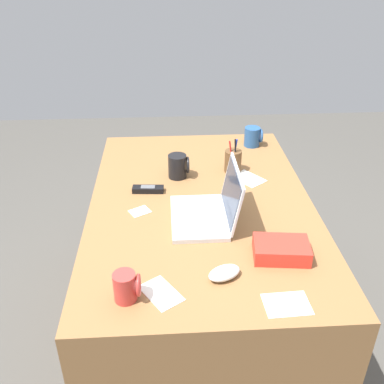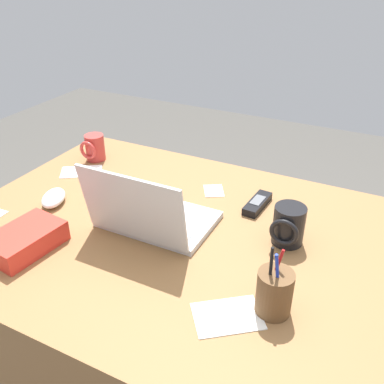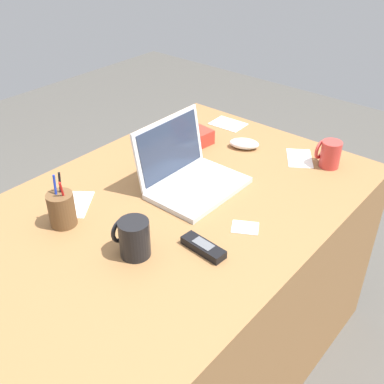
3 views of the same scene
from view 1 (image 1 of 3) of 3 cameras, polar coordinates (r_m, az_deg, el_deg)
name	(u,v)px [view 1 (image 1 of 3)]	position (r m, az deg, el deg)	size (l,w,h in m)	color
ground_plane	(200,326)	(2.35, 0.99, -16.86)	(6.00, 6.00, 0.00)	#4C4944
desk	(200,269)	(2.09, 1.08, -9.93)	(1.42, 0.94, 0.74)	olive
laptop	(209,209)	(1.74, 2.22, -2.26)	(0.32, 0.26, 0.22)	silver
computer_mouse	(224,273)	(1.48, 4.19, -10.38)	(0.07, 0.11, 0.04)	white
coffee_mug_white	(253,137)	(2.38, 7.85, 7.10)	(0.08, 0.09, 0.10)	#26518C
coffee_mug_tall	(126,287)	(1.39, -8.47, -11.99)	(0.07, 0.08, 0.10)	#C63833
coffee_mug_spare	(178,166)	(2.04, -1.79, 3.36)	(0.08, 0.10, 0.11)	black
cordless_phone	(148,189)	(1.95, -5.69, 0.36)	(0.05, 0.14, 0.03)	black
pen_holder	(233,161)	(2.10, 5.31, 4.02)	(0.08, 0.08, 0.17)	brown
snack_bag	(281,250)	(1.58, 11.45, -7.32)	(0.13, 0.19, 0.06)	red
paper_note_near_laptop	(248,179)	(2.06, 7.24, 1.74)	(0.15, 0.10, 0.00)	white
paper_note_left	(140,211)	(1.82, -6.75, -2.51)	(0.06, 0.08, 0.00)	white
paper_note_right	(287,304)	(1.42, 12.14, -13.99)	(0.10, 0.14, 0.00)	white
paper_note_front	(161,293)	(1.43, -4.02, -12.90)	(0.14, 0.09, 0.00)	white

